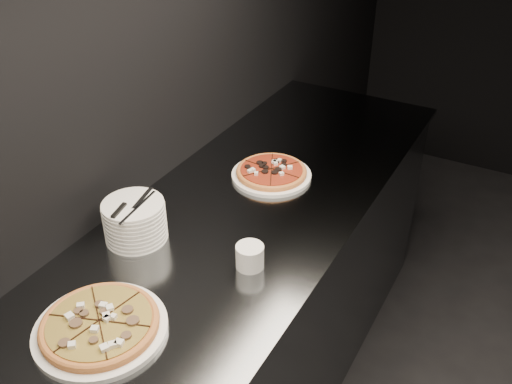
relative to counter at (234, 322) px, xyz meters
The scene contains 7 objects.
wall_left 1.01m from the counter, behind, with size 0.02×5.00×2.80m, color black.
counter is the anchor object (origin of this frame).
pizza_mushroom 0.75m from the counter, 94.11° to the right, with size 0.39×0.39×0.04m.
pizza_tomato 0.57m from the counter, 93.17° to the left, with size 0.30×0.30×0.03m.
plate_stack 0.61m from the counter, 134.83° to the right, with size 0.19×0.19×0.13m.
cutlery 0.67m from the counter, 131.93° to the right, with size 0.07×0.21×0.01m.
ramekin 0.55m from the counter, 45.24° to the right, with size 0.08×0.08×0.07m.
Camera 1 is at (-1.32, -1.29, 2.01)m, focal length 40.00 mm.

